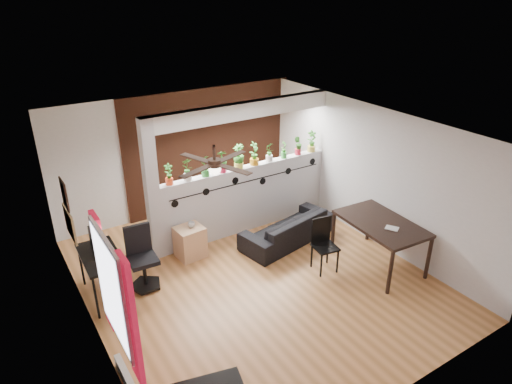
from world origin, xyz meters
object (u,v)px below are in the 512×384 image
Objects in this scene: ceiling_fan at (215,165)px; folding_chair at (323,239)px; cube_shelf at (190,242)px; potted_plant_2 at (205,165)px; potted_plant_1 at (187,168)px; potted_plant_7 at (284,149)px; potted_plant_8 at (298,145)px; potted_plant_4 at (239,156)px; office_chair at (142,261)px; potted_plant_3 at (222,161)px; potted_plant_9 at (312,140)px; potted_plant_5 at (254,153)px; sofa at (287,228)px; potted_plant_6 at (269,151)px; cup at (191,225)px; potted_plant_0 at (169,174)px; dining_table at (381,227)px; computer_desk at (101,259)px.

ceiling_fan reaches higher than folding_chair.
potted_plant_2 is at bearing 27.20° from cube_shelf.
cube_shelf is (-0.19, -0.34, -1.28)m from potted_plant_1.
potted_plant_7 is 0.97× the size of potted_plant_8.
potted_plant_4 reaches higher than office_chair.
potted_plant_7 is at bearing -0.00° from potted_plant_3.
potted_plant_9 is at bearing 10.29° from office_chair.
office_chair is at bearing -164.39° from potted_plant_5.
potted_plant_3 is 0.93× the size of potted_plant_9.
sofa is (1.62, -0.84, -1.31)m from potted_plant_1.
folding_chair is at bearing -94.74° from potted_plant_6.
potted_plant_3 is 1.08× the size of potted_plant_6.
cup is (-1.76, 0.50, 0.37)m from sofa.
potted_plant_0 reaches higher than potted_plant_7.
ceiling_fan is 3.31m from dining_table.
potted_plant_1 is at bearing 180.00° from potted_plant_8.
ceiling_fan reaches higher than cup.
potted_plant_4 is (1.40, 0.00, 0.04)m from potted_plant_0.
potted_plant_7 is (2.11, -0.00, -0.03)m from potted_plant_1.
potted_plant_4 reaches higher than potted_plant_0.
potted_plant_9 is at bearing 29.51° from ceiling_fan.
cup is at bearing -112.22° from potted_plant_1.
cube_shelf is (-1.81, 0.50, 0.03)m from sofa.
ceiling_fan is at bearing -144.00° from potted_plant_7.
potted_plant_0 is 2.11m from potted_plant_6.
cup is 1.15m from office_chair.
potted_plant_6 is 0.86× the size of potted_plant_9.
computer_desk is 0.66m from office_chair.
office_chair is at bearing -167.59° from potted_plant_7.
ceiling_fan reaches higher than potted_plant_3.
potted_plant_6 is 2.13m from cup.
potted_plant_9 is (2.81, -0.00, 0.01)m from potted_plant_1.
potted_plant_2 reaches higher than cube_shelf.
potted_plant_1 is 1.04× the size of potted_plant_2.
potted_plant_9 is 0.77× the size of cube_shelf.
computer_desk is (-2.52, -0.67, -0.88)m from potted_plant_3.
potted_plant_8 is (2.46, -0.00, -0.03)m from potted_plant_1.
potted_plant_3 is 0.39× the size of computer_desk.
folding_chair reaches higher than cube_shelf.
potted_plant_3 is 1.59m from cube_shelf.
sofa is at bearing -75.59° from potted_plant_5.
potted_plant_4 is 0.26× the size of sofa.
potted_plant_5 is at bearing -86.11° from sofa.
potted_plant_9 reaches higher than cube_shelf.
potted_plant_4 reaches higher than potted_plant_3.
potted_plant_6 is 0.21× the size of sofa.
folding_chair is at bearing 78.28° from sofa.
potted_plant_1 is 1.79m from office_chair.
computer_desk is at bearing -170.37° from potted_plant_7.
potted_plant_9 is (2.46, -0.00, 0.02)m from potted_plant_2.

